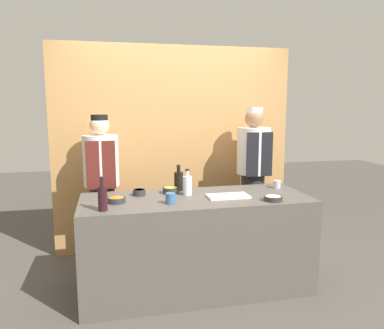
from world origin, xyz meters
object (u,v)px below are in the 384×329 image
at_px(sauce_bowl_purple, 139,192).
at_px(chef_right, 253,175).
at_px(bottle_wine, 103,197).
at_px(bottle_soy, 179,181).
at_px(cutting_board, 228,196).
at_px(sauce_bowl_orange, 116,200).
at_px(sauce_bowl_white, 273,198).
at_px(bottle_clear, 187,185).
at_px(cup_steel, 277,184).
at_px(cup_blue, 170,198).
at_px(chef_left, 102,186).
at_px(sauce_bowl_yellow, 170,190).

height_order(sauce_bowl_purple, chef_right, chef_right).
relative_size(bottle_wine, chef_right, 0.16).
distance_m(bottle_wine, bottle_soy, 0.92).
bearing_deg(cutting_board, sauce_bowl_orange, 178.32).
distance_m(sauce_bowl_white, bottle_clear, 0.80).
relative_size(bottle_wine, bottle_soy, 1.08).
bearing_deg(cutting_board, sauce_bowl_white, -30.71).
height_order(bottle_clear, cup_steel, bottle_clear).
bearing_deg(sauce_bowl_white, sauce_bowl_orange, 170.08).
distance_m(sauce_bowl_white, cup_blue, 0.91).
bearing_deg(cup_blue, sauce_bowl_white, -6.51).
height_order(sauce_bowl_purple, chef_left, chef_left).
distance_m(sauce_bowl_white, bottle_soy, 0.94).
distance_m(bottle_soy, bottle_clear, 0.20).
distance_m(sauce_bowl_yellow, bottle_wine, 0.79).
bearing_deg(bottle_soy, cup_steel, -6.67).
height_order(sauce_bowl_purple, cutting_board, sauce_bowl_purple).
relative_size(sauce_bowl_orange, sauce_bowl_yellow, 1.05).
height_order(sauce_bowl_yellow, cup_blue, cup_blue).
distance_m(bottle_soy, cup_blue, 0.51).
xyz_separation_m(sauce_bowl_white, sauce_bowl_orange, (-1.36, 0.24, 0.00)).
relative_size(bottle_wine, bottle_clear, 1.12).
bearing_deg(cutting_board, chef_left, 145.22).
distance_m(sauce_bowl_purple, sauce_bowl_orange, 0.31).
bearing_deg(bottle_clear, sauce_bowl_orange, -167.91).
xyz_separation_m(sauce_bowl_yellow, cup_blue, (-0.06, -0.38, 0.01)).
xyz_separation_m(sauce_bowl_orange, chef_left, (-0.13, 0.76, -0.03)).
height_order(sauce_bowl_purple, bottle_clear, bottle_clear).
bearing_deg(cup_steel, chef_left, 162.88).
distance_m(sauce_bowl_white, sauce_bowl_orange, 1.38).
height_order(sauce_bowl_orange, cutting_board, sauce_bowl_orange).
xyz_separation_m(sauce_bowl_purple, bottle_clear, (0.45, -0.08, 0.07)).
distance_m(sauce_bowl_orange, bottle_wine, 0.27).
xyz_separation_m(bottle_soy, bottle_clear, (0.05, -0.20, -0.00)).
height_order(cup_steel, chef_right, chef_right).
bearing_deg(cup_steel, sauce_bowl_purple, -179.98).
distance_m(cutting_board, cup_steel, 0.66).
relative_size(sauce_bowl_yellow, bottle_clear, 0.59).
distance_m(sauce_bowl_orange, chef_right, 1.74).
bearing_deg(cup_blue, cup_steel, 17.16).
distance_m(sauce_bowl_yellow, chef_left, 0.83).
relative_size(sauce_bowl_orange, bottle_soy, 0.60).
distance_m(sauce_bowl_white, cutting_board, 0.41).
bearing_deg(cup_blue, chef_right, 38.75).
relative_size(cup_steel, chef_left, 0.05).
bearing_deg(bottle_wine, sauce_bowl_purple, 54.16).
xyz_separation_m(sauce_bowl_yellow, bottle_soy, (0.10, 0.10, 0.07)).
relative_size(bottle_soy, cup_blue, 2.78).
bearing_deg(chef_right, sauce_bowl_orange, -154.10).
xyz_separation_m(sauce_bowl_purple, cup_steel, (1.40, 0.00, 0.01)).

